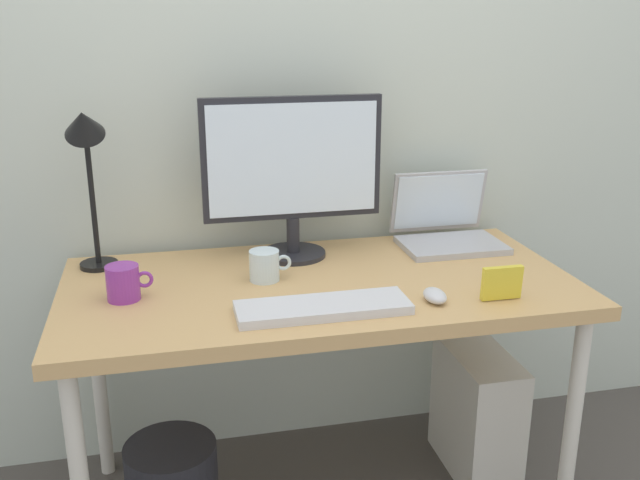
% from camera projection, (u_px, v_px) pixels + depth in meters
% --- Properties ---
extents(back_wall, '(4.40, 0.04, 2.60)m').
position_uv_depth(back_wall, '(290.00, 64.00, 2.21)').
color(back_wall, silver).
rests_on(back_wall, ground_plane).
extents(desk, '(1.43, 0.71, 0.73)m').
position_uv_depth(desk, '(320.00, 301.00, 2.02)').
color(desk, tan).
rests_on(desk, ground_plane).
extents(monitor, '(0.54, 0.20, 0.49)m').
position_uv_depth(monitor, '(292.00, 168.00, 2.11)').
color(monitor, '#232328').
rests_on(monitor, desk).
extents(laptop, '(0.32, 0.27, 0.23)m').
position_uv_depth(laptop, '(446.00, 226.00, 2.30)').
color(laptop, '#B2B2B7').
rests_on(laptop, desk).
extents(desk_lamp, '(0.11, 0.16, 0.50)m').
position_uv_depth(desk_lamp, '(86.00, 150.00, 1.97)').
color(desk_lamp, black).
rests_on(desk_lamp, desk).
extents(keyboard, '(0.44, 0.14, 0.02)m').
position_uv_depth(keyboard, '(323.00, 307.00, 1.78)').
color(keyboard, silver).
rests_on(keyboard, desk).
extents(mouse, '(0.06, 0.09, 0.03)m').
position_uv_depth(mouse, '(435.00, 296.00, 1.84)').
color(mouse, silver).
rests_on(mouse, desk).
extents(coffee_mug, '(0.12, 0.09, 0.09)m').
position_uv_depth(coffee_mug, '(124.00, 283.00, 1.85)').
color(coffee_mug, purple).
rests_on(coffee_mug, desk).
extents(glass_cup, '(0.12, 0.08, 0.09)m').
position_uv_depth(glass_cup, '(265.00, 265.00, 1.99)').
color(glass_cup, silver).
rests_on(glass_cup, desk).
extents(photo_frame, '(0.11, 0.02, 0.09)m').
position_uv_depth(photo_frame, '(502.00, 283.00, 1.85)').
color(photo_frame, yellow).
rests_on(photo_frame, desk).
extents(computer_tower, '(0.18, 0.36, 0.42)m').
position_uv_depth(computer_tower, '(477.00, 412.00, 2.31)').
color(computer_tower, silver).
rests_on(computer_tower, ground_plane).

